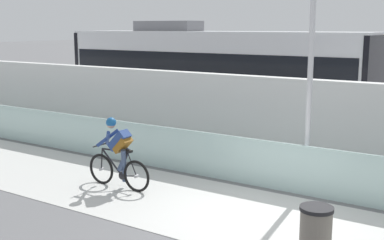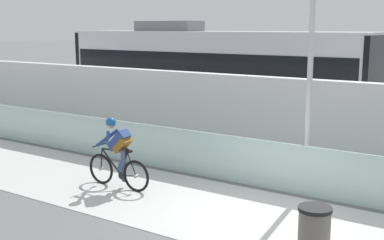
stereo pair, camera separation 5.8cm
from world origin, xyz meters
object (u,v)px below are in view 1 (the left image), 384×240
object	(u,v)px
cyclist_on_bike	(118,154)
trash_bin	(315,237)
lamp_post_antenna	(312,42)
tram	(214,76)

from	to	relation	value
cyclist_on_bike	trash_bin	world-z (taller)	cyclist_on_bike
lamp_post_antenna	trash_bin	xyz separation A→B (m)	(1.44, -3.40, -2.81)
tram	trash_bin	size ratio (longest dim) A/B	11.52
cyclist_on_bike	lamp_post_antenna	distance (m)	4.89
lamp_post_antenna	trash_bin	size ratio (longest dim) A/B	5.42
tram	trash_bin	bearing A→B (deg)	-50.61
lamp_post_antenna	cyclist_on_bike	bearing A→B (deg)	-149.20
cyclist_on_bike	trash_bin	size ratio (longest dim) A/B	1.84
tram	lamp_post_antenna	size ratio (longest dim) A/B	2.13
tram	lamp_post_antenna	world-z (taller)	lamp_post_antenna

